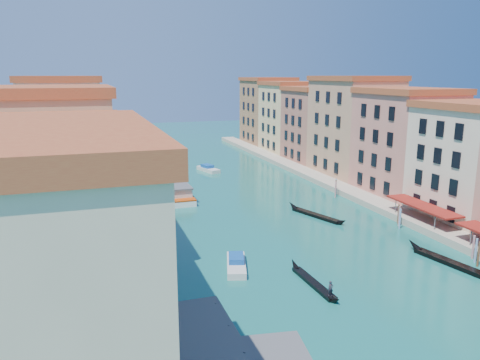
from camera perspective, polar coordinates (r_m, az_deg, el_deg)
name	(u,v)px	position (r m, az deg, el deg)	size (l,w,h in m)	color
left_bank_palazzos	(64,149)	(79.09, -20.67, 3.57)	(12.80, 128.40, 21.00)	beige
right_bank_palazzos	(369,135)	(95.04, 15.47, 5.35)	(12.80, 128.40, 21.00)	#AD5B47
quay	(331,184)	(92.49, 11.00, -0.44)	(4.00, 140.00, 1.00)	#A79987
mooring_poles_right	(458,244)	(62.46, 24.99, -7.05)	(1.44, 54.24, 3.20)	brown
vaporetto_far	(173,188)	(85.12, -8.11, -0.96)	(4.33, 18.39, 2.73)	white
gondola_fore	(313,282)	(49.72, 8.95, -12.16)	(1.21, 10.44, 2.08)	black
gondola_right	(455,263)	(58.63, 24.78, -9.12)	(3.45, 13.11, 2.63)	black
gondola_far	(315,214)	(72.44, 9.11, -4.14)	(4.87, 11.84, 1.73)	black
motorboat_mid	(236,263)	(53.08, -0.46, -10.14)	(3.77, 6.78, 1.34)	silver
motorboat_far	(208,169)	(105.21, -3.91, 1.38)	(4.03, 7.34, 1.45)	silver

